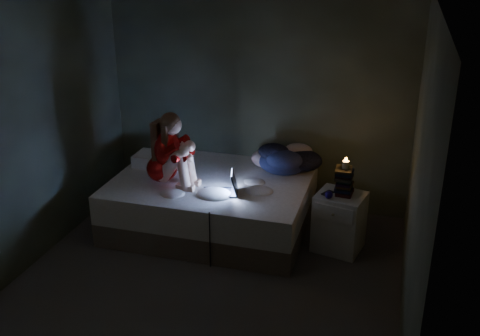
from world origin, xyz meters
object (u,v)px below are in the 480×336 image
at_px(woman, 161,148).
at_px(candle, 346,163).
at_px(laptop, 219,182).
at_px(nightstand, 339,222).
at_px(phone, 328,194).
at_px(bed, 212,203).

bearing_deg(woman, candle, 9.69).
relative_size(laptop, nightstand, 0.57).
xyz_separation_m(woman, phone, (1.78, 0.10, -0.36)).
bearing_deg(candle, phone, -153.06).
bearing_deg(phone, laptop, -154.63).
bearing_deg(nightstand, candle, 71.51).
bearing_deg(nightstand, woman, -163.42).
bearing_deg(woman, phone, 7.68).
bearing_deg(laptop, woman, 157.33).
height_order(woman, phone, woman).
xyz_separation_m(laptop, phone, (1.10, 0.18, -0.08)).
height_order(bed, nightstand, nightstand).
distance_m(laptop, phone, 1.12).
relative_size(laptop, phone, 2.58).
bearing_deg(bed, woman, -152.98).
xyz_separation_m(bed, laptop, (0.20, -0.33, 0.42)).
relative_size(bed, laptop, 5.91).
bearing_deg(candle, woman, -174.94).
xyz_separation_m(nightstand, phone, (-0.13, -0.05, 0.32)).
distance_m(woman, candle, 1.94).
relative_size(laptop, candle, 4.51).
bearing_deg(woman, bed, 31.65).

